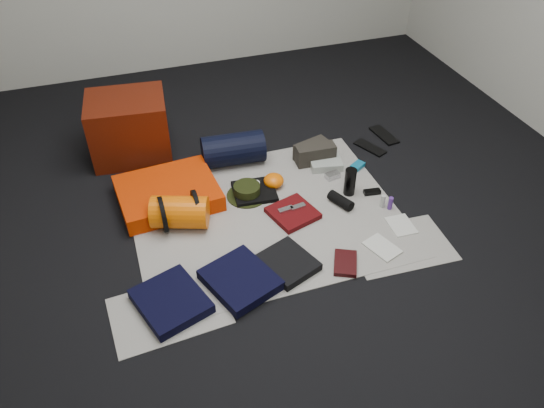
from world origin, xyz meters
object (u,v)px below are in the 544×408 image
object	(u,v)px
red_cabinet	(129,127)
compact_camera	(333,176)
navy_duffel	(233,149)
stuff_sack	(180,212)
paperback_book	(345,263)
sleeping_pad	(168,193)
water_bottle	(350,182)

from	to	relation	value
red_cabinet	compact_camera	size ratio (longest dim) A/B	5.45
navy_duffel	compact_camera	world-z (taller)	navy_duffel
stuff_sack	navy_duffel	world-z (taller)	navy_duffel
navy_duffel	red_cabinet	bearing A→B (deg)	156.35
red_cabinet	navy_duffel	bearing A→B (deg)	-22.04
paperback_book	sleeping_pad	bearing A→B (deg)	159.20
red_cabinet	water_bottle	xyz separation A→B (m)	(1.26, -0.91, -0.12)
navy_duffel	water_bottle	bearing A→B (deg)	-38.29
sleeping_pad	navy_duffel	size ratio (longest dim) A/B	1.43
red_cabinet	paperback_book	xyz separation A→B (m)	(0.97, -1.49, -0.20)
navy_duffel	compact_camera	distance (m)	0.70
sleeping_pad	paperback_book	xyz separation A→B (m)	(0.83, -0.88, -0.04)
navy_duffel	compact_camera	xyz separation A→B (m)	(0.58, -0.38, -0.09)
navy_duffel	stuff_sack	bearing A→B (deg)	-127.60
sleeping_pad	stuff_sack	distance (m)	0.26
water_bottle	stuff_sack	bearing A→B (deg)	177.64
red_cabinet	navy_duffel	size ratio (longest dim) A/B	1.24
sleeping_pad	stuff_sack	bearing A→B (deg)	-83.28
red_cabinet	water_bottle	distance (m)	1.56
red_cabinet	stuff_sack	world-z (taller)	red_cabinet
red_cabinet	paperback_book	world-z (taller)	red_cabinet
stuff_sack	navy_duffel	size ratio (longest dim) A/B	0.79
paperback_book	water_bottle	bearing A→B (deg)	89.28
water_bottle	compact_camera	xyz separation A→B (m)	(-0.03, 0.19, -0.07)
navy_duffel	compact_camera	size ratio (longest dim) A/B	4.40
stuff_sack	paperback_book	xyz separation A→B (m)	(0.80, -0.62, -0.08)
stuff_sack	navy_duffel	bearing A→B (deg)	47.97
stuff_sack	water_bottle	size ratio (longest dim) A/B	1.78
compact_camera	red_cabinet	bearing A→B (deg)	138.89
sleeping_pad	stuff_sack	xyz separation A→B (m)	(0.03, -0.26, 0.04)
compact_camera	paperback_book	distance (m)	0.80
water_bottle	paperback_book	size ratio (longest dim) A/B	0.98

